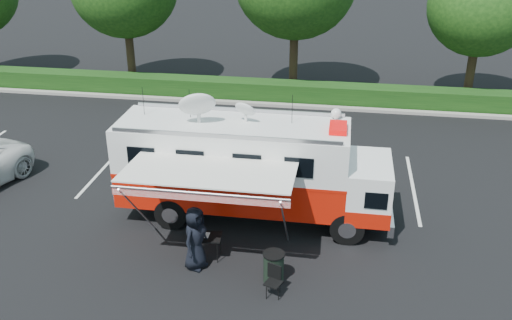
{
  "coord_description": "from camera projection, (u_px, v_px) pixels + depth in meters",
  "views": [
    {
      "loc": [
        2.7,
        -16.33,
        9.95
      ],
      "look_at": [
        0.0,
        0.5,
        1.9
      ],
      "focal_mm": 40.0,
      "sensor_mm": 36.0,
      "label": 1
    }
  ],
  "objects": [
    {
      "name": "folding_table",
      "position": [
        207.0,
        237.0,
        16.83
      ],
      "size": [
        0.92,
        0.68,
        0.75
      ],
      "color": "black",
      "rests_on": "ground_plane"
    },
    {
      "name": "person",
      "position": [
        197.0,
        266.0,
        16.69
      ],
      "size": [
        0.91,
        1.11,
        1.95
      ],
      "primitive_type": "imported",
      "rotation": [
        0.0,
        0.0,
        1.22
      ],
      "color": "black",
      "rests_on": "ground_plane"
    },
    {
      "name": "stall_lines",
      "position": [
        253.0,
        176.0,
        21.97
      ],
      "size": [
        24.12,
        5.5,
        0.01
      ],
      "color": "silver",
      "rests_on": "ground_plane"
    },
    {
      "name": "back_border",
      "position": [
        318.0,
        1.0,
        28.44
      ],
      "size": [
        60.0,
        6.14,
        8.87
      ],
      "color": "#9E998E",
      "rests_on": "ground_plane"
    },
    {
      "name": "trash_bin",
      "position": [
        274.0,
        267.0,
        15.88
      ],
      "size": [
        0.62,
        0.62,
        0.92
      ],
      "color": "black",
      "rests_on": "ground_plane"
    },
    {
      "name": "command_truck",
      "position": [
        251.0,
        168.0,
        18.45
      ],
      "size": [
        8.89,
        2.45,
        4.27
      ],
      "color": "black",
      "rests_on": "ground_plane"
    },
    {
      "name": "ground_plane",
      "position": [
        254.0,
        217.0,
        19.22
      ],
      "size": [
        120.0,
        120.0,
        0.0
      ],
      "primitive_type": "plane",
      "color": "black",
      "rests_on": "ground"
    },
    {
      "name": "awning",
      "position": [
        208.0,
        176.0,
        15.9
      ],
      "size": [
        4.85,
        2.52,
        2.93
      ],
      "color": "silver",
      "rests_on": "ground_plane"
    },
    {
      "name": "folding_chair",
      "position": [
        274.0,
        278.0,
        15.36
      ],
      "size": [
        0.54,
        0.57,
        0.88
      ],
      "color": "black",
      "rests_on": "ground_plane"
    }
  ]
}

